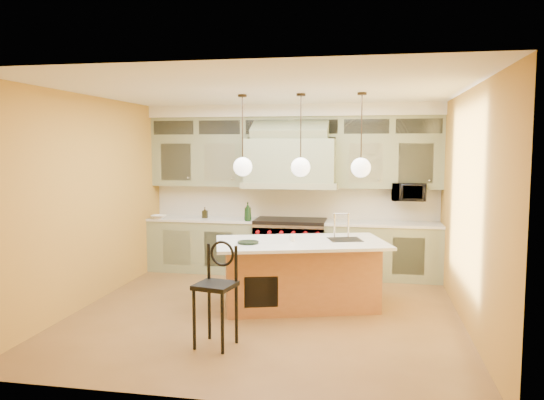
% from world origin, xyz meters
% --- Properties ---
extents(floor, '(5.00, 5.00, 0.00)m').
position_xyz_m(floor, '(0.00, 0.00, 0.00)').
color(floor, brown).
rests_on(floor, ground).
extents(ceiling, '(5.00, 5.00, 0.00)m').
position_xyz_m(ceiling, '(0.00, 0.00, 2.90)').
color(ceiling, white).
rests_on(ceiling, wall_back).
extents(wall_back, '(5.00, 0.00, 5.00)m').
position_xyz_m(wall_back, '(0.00, 2.50, 1.45)').
color(wall_back, '#BB8833').
rests_on(wall_back, ground).
extents(wall_front, '(5.00, 0.00, 5.00)m').
position_xyz_m(wall_front, '(0.00, -2.50, 1.45)').
color(wall_front, '#BB8833').
rests_on(wall_front, ground).
extents(wall_left, '(0.00, 5.00, 5.00)m').
position_xyz_m(wall_left, '(-2.50, 0.00, 1.45)').
color(wall_left, '#BB8833').
rests_on(wall_left, ground).
extents(wall_right, '(0.00, 5.00, 5.00)m').
position_xyz_m(wall_right, '(2.50, 0.00, 1.45)').
color(wall_right, '#BB8833').
rests_on(wall_right, ground).
extents(back_cabinetry, '(5.00, 0.77, 2.90)m').
position_xyz_m(back_cabinetry, '(0.00, 2.23, 1.43)').
color(back_cabinetry, gray).
rests_on(back_cabinetry, floor).
extents(range, '(1.20, 0.74, 0.96)m').
position_xyz_m(range, '(0.00, 2.14, 0.49)').
color(range, silver).
rests_on(range, floor).
extents(kitchen_island, '(2.52, 1.81, 1.35)m').
position_xyz_m(kitchen_island, '(0.41, 0.35, 0.47)').
color(kitchen_island, '#9B5F37').
rests_on(kitchen_island, floor).
extents(counter_stool, '(0.47, 0.47, 1.15)m').
position_xyz_m(counter_stool, '(-0.32, -1.25, 0.66)').
color(counter_stool, black).
rests_on(counter_stool, floor).
extents(microwave, '(0.54, 0.37, 0.30)m').
position_xyz_m(microwave, '(1.95, 2.25, 1.45)').
color(microwave, black).
rests_on(microwave, back_cabinetry).
extents(oil_bottle_a, '(0.14, 0.14, 0.32)m').
position_xyz_m(oil_bottle_a, '(-0.70, 1.92, 1.10)').
color(oil_bottle_a, black).
rests_on(oil_bottle_a, back_cabinetry).
extents(oil_bottle_b, '(0.09, 0.09, 0.19)m').
position_xyz_m(oil_bottle_b, '(-1.53, 2.15, 1.04)').
color(oil_bottle_b, black).
rests_on(oil_bottle_b, back_cabinetry).
extents(fruit_bowl, '(0.26, 0.26, 0.06)m').
position_xyz_m(fruit_bowl, '(-2.30, 1.92, 0.97)').
color(fruit_bowl, white).
rests_on(fruit_bowl, back_cabinetry).
extents(cup, '(0.11, 0.11, 0.09)m').
position_xyz_m(cup, '(0.30, 0.28, 0.97)').
color(cup, white).
rests_on(cup, kitchen_island).
extents(pendant_left, '(0.26, 0.26, 1.11)m').
position_xyz_m(pendant_left, '(-0.40, 0.35, 1.95)').
color(pendant_left, '#2D2319').
rests_on(pendant_left, ceiling).
extents(pendant_center, '(0.26, 0.26, 1.11)m').
position_xyz_m(pendant_center, '(0.40, 0.35, 1.95)').
color(pendant_center, '#2D2319').
rests_on(pendant_center, ceiling).
extents(pendant_right, '(0.26, 0.26, 1.11)m').
position_xyz_m(pendant_right, '(1.20, 0.35, 1.95)').
color(pendant_right, '#2D2319').
rests_on(pendant_right, ceiling).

